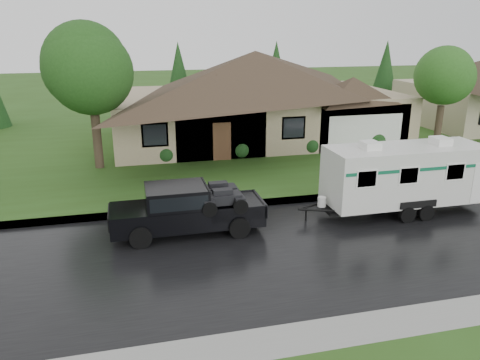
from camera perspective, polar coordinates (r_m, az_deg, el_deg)
name	(u,v)px	position (r m, az deg, el deg)	size (l,w,h in m)	color
ground	(301,223)	(18.17, 7.44, -5.18)	(140.00, 140.00, 0.00)	#2C4E18
road	(322,245)	(16.49, 9.93, -7.80)	(140.00, 8.00, 0.01)	black
curb	(282,201)	(20.10, 5.18, -2.54)	(140.00, 0.50, 0.15)	gray
lawn	(222,137)	(31.93, -2.18, 5.29)	(140.00, 26.00, 0.15)	#2C4E18
house_main	(260,85)	(30.77, 2.46, 11.44)	(19.44, 10.80, 6.90)	#9C876A
tree_left_green	(91,71)	(24.77, -17.75, 12.56)	(4.31, 4.31, 7.14)	#382B1E
tree_right_green	(445,79)	(30.11, 23.67, 11.16)	(3.60, 3.60, 5.96)	#382B1E
shrub_row	(276,147)	(26.93, 4.45, 4.09)	(13.60, 1.00, 1.00)	#143814
pickup_truck	(184,208)	(16.94, -6.79, -3.37)	(5.43, 2.06, 1.81)	black
travel_trailer	(405,174)	(19.70, 19.42, 0.70)	(6.69, 2.35, 3.00)	silver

